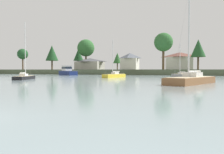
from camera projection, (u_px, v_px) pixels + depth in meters
name	position (u px, v px, depth m)	size (l,w,h in m)	color
far_shore_bank	(172.00, 72.00, 95.16)	(178.12, 53.44, 1.89)	#4C563D
cruiser_navy	(67.00, 73.00, 73.14)	(10.34, 8.43, 5.73)	navy
sailboat_black	(24.00, 78.00, 40.57)	(4.15, 7.08, 11.10)	black
sailboat_yellow	(114.00, 77.00, 50.19)	(3.54, 7.24, 9.16)	gold
sailboat_wood	(191.00, 82.00, 27.88)	(6.35, 10.17, 12.61)	brown
sailboat_grey	(181.00, 76.00, 53.92)	(5.11, 6.89, 8.89)	gray
shore_tree_center_left	(198.00, 48.00, 85.61)	(5.63, 5.63, 11.84)	brown
shore_tree_center	(52.00, 53.00, 105.39)	(6.03, 6.03, 11.68)	brown
shore_tree_right_mid	(117.00, 58.00, 105.26)	(4.09, 4.09, 8.04)	brown
shore_tree_far_right	(86.00, 48.00, 100.25)	(7.85, 7.85, 13.82)	brown
shore_tree_inland_a	(163.00, 42.00, 74.74)	(6.38, 6.38, 12.55)	brown
shore_tree_left_mid	(78.00, 55.00, 105.31)	(4.81, 4.81, 10.12)	brown
shore_tree_center_right	(23.00, 54.00, 95.57)	(4.62, 4.62, 9.06)	brown
cottage_near_water	(130.00, 61.00, 98.62)	(7.82, 6.74, 7.41)	silver
cottage_eastern	(180.00, 61.00, 94.43)	(11.87, 8.43, 7.43)	silver
cottage_hillside	(90.00, 64.00, 98.72)	(12.05, 9.32, 5.09)	#9E998E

